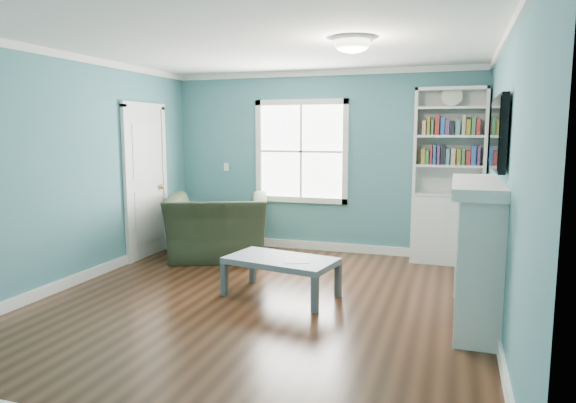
% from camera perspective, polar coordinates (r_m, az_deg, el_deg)
% --- Properties ---
extents(floor, '(5.00, 5.00, 0.00)m').
position_cam_1_polar(floor, '(5.36, -3.20, -11.20)').
color(floor, black).
rests_on(floor, ground).
extents(room_walls, '(5.00, 5.00, 5.00)m').
position_cam_1_polar(room_walls, '(5.07, -3.33, 5.97)').
color(room_walls, '#38767C').
rests_on(room_walls, ground).
extents(trim, '(4.50, 5.00, 2.60)m').
position_cam_1_polar(trim, '(5.09, -3.30, 2.08)').
color(trim, white).
rests_on(trim, ground).
extents(window, '(1.40, 0.06, 1.50)m').
position_cam_1_polar(window, '(7.52, 1.48, 5.57)').
color(window, white).
rests_on(window, room_walls).
extents(bookshelf, '(0.90, 0.35, 2.31)m').
position_cam_1_polar(bookshelf, '(7.06, 17.33, 0.79)').
color(bookshelf, silver).
rests_on(bookshelf, ground).
extents(fireplace, '(0.44, 1.58, 1.30)m').
position_cam_1_polar(fireplace, '(5.04, 20.34, -5.37)').
color(fireplace, black).
rests_on(fireplace, ground).
extents(tv, '(0.06, 1.10, 0.65)m').
position_cam_1_polar(tv, '(4.93, 22.36, 7.02)').
color(tv, black).
rests_on(tv, fireplace).
extents(door, '(0.12, 0.98, 2.17)m').
position_cam_1_polar(door, '(7.38, -15.51, 2.31)').
color(door, silver).
rests_on(door, ground).
extents(ceiling_fixture, '(0.38, 0.38, 0.15)m').
position_cam_1_polar(ceiling_fixture, '(4.97, 7.17, 17.07)').
color(ceiling_fixture, white).
rests_on(ceiling_fixture, room_walls).
extents(light_switch, '(0.08, 0.01, 0.12)m').
position_cam_1_polar(light_switch, '(7.96, -6.86, 3.84)').
color(light_switch, white).
rests_on(light_switch, room_walls).
extents(recliner, '(1.57, 1.30, 1.17)m').
position_cam_1_polar(recliner, '(7.12, -7.80, -1.62)').
color(recliner, black).
rests_on(recliner, ground).
extents(coffee_table, '(1.24, 0.83, 0.41)m').
position_cam_1_polar(coffee_table, '(5.47, -0.79, -6.83)').
color(coffee_table, '#4A5258').
rests_on(coffee_table, ground).
extents(paper_sheet, '(0.35, 0.39, 0.00)m').
position_cam_1_polar(paper_sheet, '(5.38, 0.90, -6.48)').
color(paper_sheet, white).
rests_on(paper_sheet, coffee_table).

